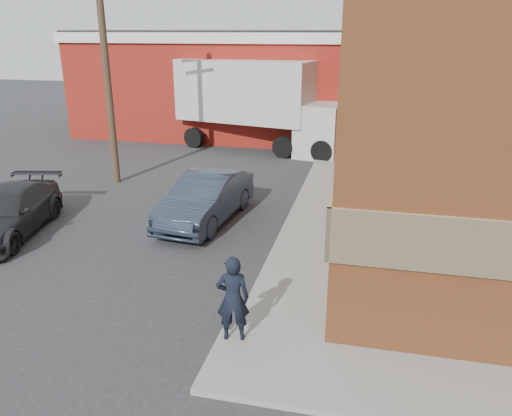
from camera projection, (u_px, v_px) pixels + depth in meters
The scene contains 8 objects.
ground at pixel (247, 337), 9.69m from camera, with size 90.00×90.00×0.00m, color #28282B.
sidewalk_west at pixel (325, 195), 17.79m from camera, with size 1.80×18.00×0.12m, color gray.
warehouse at pixel (230, 82), 28.35m from camera, with size 16.30×8.30×5.60m.
utility_pole at pixel (105, 56), 17.94m from camera, with size 2.00×0.26×9.00m.
man at pixel (233, 298), 9.17m from camera, with size 0.62×0.40×1.69m, color black.
sedan at pixel (206, 198), 15.32m from camera, with size 1.56×4.47×1.47m, color #2D394B.
suv_b at pixel (7, 212), 14.37m from camera, with size 1.86×4.57×1.33m, color #28292B.
box_truck at pixel (262, 99), 24.03m from camera, with size 9.02×4.43×4.28m.
Camera 1 is at (2.05, -8.02, 5.63)m, focal length 35.00 mm.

